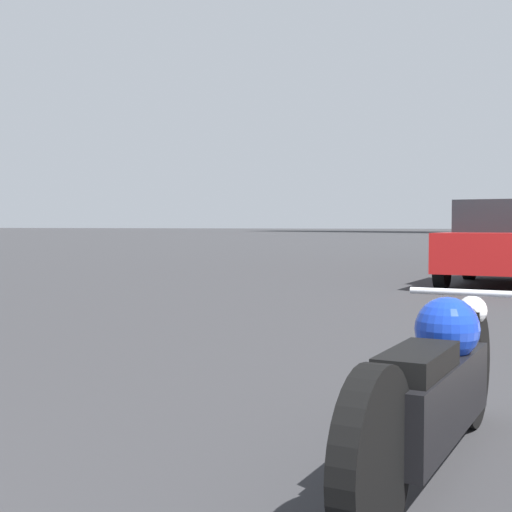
# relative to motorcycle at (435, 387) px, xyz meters

# --- Properties ---
(motorcycle) EXTENTS (0.62, 2.32, 0.76)m
(motorcycle) POSITION_rel_motorcycle_xyz_m (0.00, 0.00, 0.00)
(motorcycle) COLOR black
(motorcycle) RESTS_ON ground_plane
(parked_car_red) EXTENTS (2.22, 4.10, 1.54)m
(parked_car_red) POSITION_rel_motorcycle_xyz_m (-0.34, 10.37, 0.39)
(parked_car_red) COLOR red
(parked_car_red) RESTS_ON ground_plane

